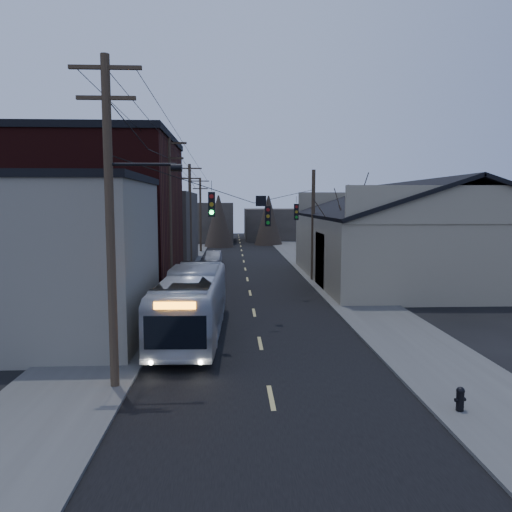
% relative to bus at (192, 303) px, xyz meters
% --- Properties ---
extents(ground, '(160.00, 160.00, 0.00)m').
position_rel_bus_xyz_m(ground, '(3.00, -9.46, -1.50)').
color(ground, black).
rests_on(ground, ground).
extents(road_surface, '(9.00, 110.00, 0.02)m').
position_rel_bus_xyz_m(road_surface, '(3.00, 20.54, -1.49)').
color(road_surface, black).
rests_on(road_surface, ground).
extents(sidewalk_left, '(4.00, 110.00, 0.12)m').
position_rel_bus_xyz_m(sidewalk_left, '(-3.50, 20.54, -1.44)').
color(sidewalk_left, '#474744').
rests_on(sidewalk_left, ground).
extents(sidewalk_right, '(4.00, 110.00, 0.12)m').
position_rel_bus_xyz_m(sidewalk_right, '(9.50, 20.54, -1.44)').
color(sidewalk_right, '#474744').
rests_on(sidewalk_right, ground).
extents(building_clapboard, '(8.00, 8.00, 7.00)m').
position_rel_bus_xyz_m(building_clapboard, '(-6.00, -0.46, 2.00)').
color(building_clapboard, slate).
rests_on(building_clapboard, ground).
extents(building_brick, '(10.00, 12.00, 10.00)m').
position_rel_bus_xyz_m(building_brick, '(-7.00, 10.54, 3.50)').
color(building_brick, black).
rests_on(building_brick, ground).
extents(building_left_far, '(9.00, 14.00, 7.00)m').
position_rel_bus_xyz_m(building_left_far, '(-6.50, 26.54, 2.00)').
color(building_left_far, '#36312B').
rests_on(building_left_far, ground).
extents(warehouse, '(16.16, 20.60, 7.73)m').
position_rel_bus_xyz_m(warehouse, '(16.00, 15.54, 1.20)').
color(warehouse, gray).
rests_on(warehouse, ground).
extents(building_far_left, '(10.00, 12.00, 6.00)m').
position_rel_bus_xyz_m(building_far_left, '(-3.00, 55.54, 1.50)').
color(building_far_left, '#36312B').
rests_on(building_far_left, ground).
extents(building_far_right, '(12.00, 14.00, 5.00)m').
position_rel_bus_xyz_m(building_far_right, '(10.00, 60.54, 1.00)').
color(building_far_right, '#36312B').
rests_on(building_far_right, ground).
extents(bare_tree, '(0.40, 0.40, 7.20)m').
position_rel_bus_xyz_m(bare_tree, '(9.50, 10.54, 2.10)').
color(bare_tree, black).
rests_on(bare_tree, ground).
extents(utility_lines, '(11.24, 45.28, 10.50)m').
position_rel_bus_xyz_m(utility_lines, '(-0.11, 14.68, 3.46)').
color(utility_lines, '#382B1E').
rests_on(utility_lines, ground).
extents(bus, '(2.85, 10.82, 2.99)m').
position_rel_bus_xyz_m(bus, '(0.00, 0.00, 0.00)').
color(bus, '#B1B5BE').
rests_on(bus, ground).
extents(parked_car, '(1.58, 4.05, 1.32)m').
position_rel_bus_xyz_m(parked_car, '(0.00, 26.22, -0.84)').
color(parked_car, '#929498').
rests_on(parked_car, ground).
extents(fire_hydrant, '(0.34, 0.24, 0.70)m').
position_rel_bus_xyz_m(fire_hydrant, '(8.28, -8.92, -1.00)').
color(fire_hydrant, black).
rests_on(fire_hydrant, sidewalk_right).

